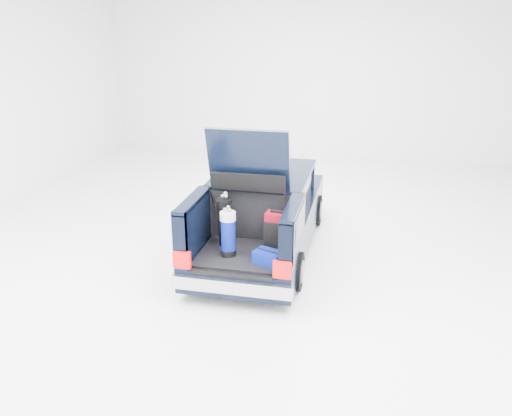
% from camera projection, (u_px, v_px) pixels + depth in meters
% --- Properties ---
extents(ground, '(14.00, 14.00, 0.00)m').
position_uv_depth(ground, '(262.00, 249.00, 9.93)').
color(ground, white).
rests_on(ground, ground).
extents(car, '(1.87, 4.65, 2.47)m').
position_uv_depth(car, '(263.00, 213.00, 9.80)').
color(car, black).
rests_on(car, ground).
extents(red_suitcase, '(0.40, 0.28, 0.63)m').
position_uv_depth(red_suitcase, '(278.00, 231.00, 8.43)').
color(red_suitcase, maroon).
rests_on(red_suitcase, car).
extents(black_golf_bag, '(0.33, 0.36, 0.87)m').
position_uv_depth(black_golf_bag, '(225.00, 222.00, 8.52)').
color(black_golf_bag, black).
rests_on(black_golf_bag, car).
extents(blue_golf_bag, '(0.31, 0.31, 0.79)m').
position_uv_depth(blue_golf_bag, '(228.00, 233.00, 8.17)').
color(blue_golf_bag, black).
rests_on(blue_golf_bag, car).
extents(blue_duffel, '(0.49, 0.40, 0.22)m').
position_uv_depth(blue_duffel, '(269.00, 258.00, 7.97)').
color(blue_duffel, navy).
rests_on(blue_duffel, car).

